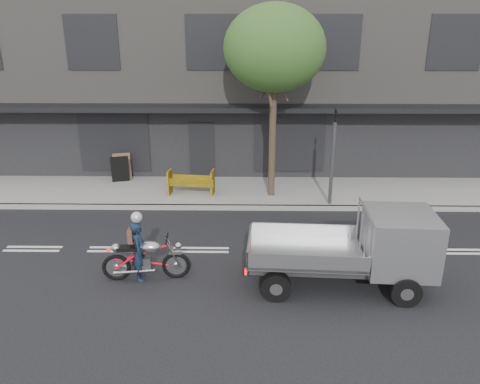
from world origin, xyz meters
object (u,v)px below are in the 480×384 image
(flatbed_ute, at_px, (382,244))
(construction_barrier, at_px, (190,184))
(motorcycle, at_px, (146,258))
(rider, at_px, (139,251))
(street_tree, at_px, (275,49))
(traffic_light_pole, at_px, (332,162))
(sandwich_board, at_px, (120,169))

(flatbed_ute, height_order, construction_barrier, flatbed_ute)
(motorcycle, relative_size, rider, 1.42)
(motorcycle, distance_m, flatbed_ute, 5.75)
(rider, bearing_deg, street_tree, -36.64)
(traffic_light_pole, distance_m, construction_barrier, 5.08)
(street_tree, height_order, motorcycle, street_tree)
(motorcycle, height_order, flatbed_ute, flatbed_ute)
(street_tree, height_order, sandwich_board, street_tree)
(motorcycle, xyz_separation_m, sandwich_board, (-2.47, 7.14, 0.11))
(construction_barrier, bearing_deg, motorcycle, -94.81)
(street_tree, bearing_deg, construction_barrier, -175.98)
(traffic_light_pole, bearing_deg, flatbed_ute, -86.57)
(rider, height_order, construction_barrier, rider)
(motorcycle, relative_size, construction_barrier, 1.30)
(street_tree, xyz_separation_m, construction_barrier, (-2.93, -0.21, -4.66))
(construction_barrier, bearing_deg, flatbed_ute, -48.22)
(motorcycle, bearing_deg, traffic_light_pole, 37.32)
(traffic_light_pole, height_order, construction_barrier, traffic_light_pole)
(flatbed_ute, bearing_deg, traffic_light_pole, 96.73)
(rider, bearing_deg, traffic_light_pole, -53.46)
(motorcycle, distance_m, rider, 0.25)
(traffic_light_pole, bearing_deg, sandwich_board, 164.39)
(motorcycle, xyz_separation_m, flatbed_ute, (5.71, -0.29, 0.57))
(street_tree, relative_size, motorcycle, 3.07)
(street_tree, distance_m, construction_barrier, 5.50)
(rider, relative_size, sandwich_board, 1.44)
(rider, height_order, sandwich_board, rider)
(construction_barrier, bearing_deg, street_tree, 4.02)
(street_tree, relative_size, sandwich_board, 6.27)
(traffic_light_pole, height_order, rider, traffic_light_pole)
(flatbed_ute, xyz_separation_m, construction_barrier, (-5.24, 5.87, -0.53))
(construction_barrier, bearing_deg, rider, -96.34)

